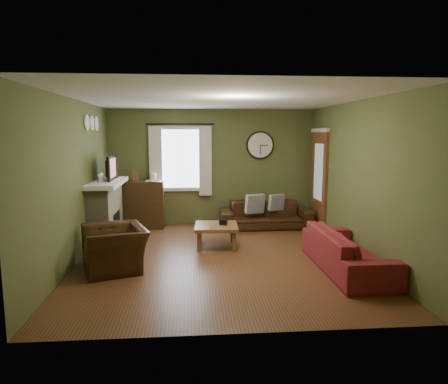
{
  "coord_description": "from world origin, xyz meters",
  "views": [
    {
      "loc": [
        -0.46,
        -6.45,
        2.05
      ],
      "look_at": [
        0.1,
        0.4,
        1.05
      ],
      "focal_mm": 32.0,
      "sensor_mm": 36.0,
      "label": 1
    }
  ],
  "objects": [
    {
      "name": "medallion_right",
      "position": [
        -2.28,
        1.5,
        2.25
      ],
      "size": [
        0.28,
        0.28,
        0.03
      ],
      "primitive_type": "cylinder",
      "color": "white",
      "rests_on": "wall_left"
    },
    {
      "name": "window_pane",
      "position": [
        -0.7,
        2.58,
        1.5
      ],
      "size": [
        1.0,
        0.02,
        1.3
      ],
      "primitive_type": null,
      "color": "silver",
      "rests_on": "wall_back"
    },
    {
      "name": "coffee_table",
      "position": [
        -0.02,
        0.64,
        0.21
      ],
      "size": [
        0.81,
        0.81,
        0.41
      ],
      "primitive_type": null,
      "rotation": [
        0.0,
        0.0,
        -0.05
      ],
      "color": "brown",
      "rests_on": "floor"
    },
    {
      "name": "door",
      "position": [
        2.27,
        1.85,
        1.05
      ],
      "size": [
        0.05,
        0.9,
        2.1
      ],
      "primitive_type": "cube",
      "color": "brown",
      "rests_on": "floor"
    },
    {
      "name": "wine_glass_a",
      "position": [
        -2.05,
        0.57,
        1.27
      ],
      "size": [
        0.07,
        0.07,
        0.19
      ],
      "primitive_type": null,
      "color": "white",
      "rests_on": "mantel"
    },
    {
      "name": "tv_screen",
      "position": [
        -1.97,
        1.3,
        1.41
      ],
      "size": [
        0.02,
        0.62,
        0.36
      ],
      "primitive_type": "cube",
      "color": "#994C3F",
      "rests_on": "mantel"
    },
    {
      "name": "curtain_right",
      "position": [
        -0.15,
        2.48,
        1.45
      ],
      "size": [
        0.28,
        0.04,
        1.55
      ],
      "primitive_type": "cube",
      "color": "silver",
      "rests_on": "wall_back"
    },
    {
      "name": "tv",
      "position": [
        -2.05,
        1.3,
        1.35
      ],
      "size": [
        0.08,
        0.6,
        0.35
      ],
      "primitive_type": "imported",
      "rotation": [
        0.0,
        0.0,
        1.57
      ],
      "color": "black",
      "rests_on": "mantel"
    },
    {
      "name": "curtain_left",
      "position": [
        -1.25,
        2.48,
        1.45
      ],
      "size": [
        0.28,
        0.04,
        1.55
      ],
      "primitive_type": "cube",
      "color": "silver",
      "rests_on": "wall_back"
    },
    {
      "name": "ceiling",
      "position": [
        0.0,
        0.0,
        2.6
      ],
      "size": [
        4.6,
        5.2,
        0.0
      ],
      "primitive_type": "cube",
      "color": "white",
      "rests_on": "ground"
    },
    {
      "name": "wall_left",
      "position": [
        -2.3,
        0.0,
        1.3
      ],
      "size": [
        0.0,
        5.2,
        2.6
      ],
      "primitive_type": "cube",
      "color": "#535C2E",
      "rests_on": "ground"
    },
    {
      "name": "sofa_brown",
      "position": [
        1.15,
        2.08,
        0.29
      ],
      "size": [
        1.99,
        0.78,
        0.58
      ],
      "primitive_type": "imported",
      "color": "black",
      "rests_on": "floor"
    },
    {
      "name": "bookshelf",
      "position": [
        -1.51,
        2.23,
        0.52
      ],
      "size": [
        0.88,
        0.37,
        1.04
      ],
      "primitive_type": null,
      "color": "#362411",
      "rests_on": "floor"
    },
    {
      "name": "wall_front",
      "position": [
        0.0,
        -2.6,
        1.3
      ],
      "size": [
        4.6,
        0.0,
        2.6
      ],
      "primitive_type": "cube",
      "color": "#535C2E",
      "rests_on": "ground"
    },
    {
      "name": "floor",
      "position": [
        0.0,
        0.0,
        0.0
      ],
      "size": [
        4.6,
        5.2,
        0.0
      ],
      "primitive_type": "cube",
      "color": "#58341C",
      "rests_on": "ground"
    },
    {
      "name": "firebox",
      "position": [
        -1.91,
        1.15,
        0.3
      ],
      "size": [
        0.04,
        0.6,
        0.55
      ],
      "primitive_type": "cube",
      "color": "black",
      "rests_on": "fireplace"
    },
    {
      "name": "tissue_box",
      "position": [
        0.11,
        0.66,
        0.4
      ],
      "size": [
        0.16,
        0.16,
        0.1
      ],
      "primitive_type": "cube",
      "rotation": [
        0.0,
        0.0,
        -0.35
      ],
      "color": "black",
      "rests_on": "coffee_table"
    },
    {
      "name": "pillow_right",
      "position": [
        0.9,
        1.99,
        0.55
      ],
      "size": [
        0.43,
        0.23,
        0.41
      ],
      "primitive_type": "cube",
      "rotation": [
        0.0,
        0.0,
        0.28
      ],
      "color": "gray",
      "rests_on": "sofa_brown"
    },
    {
      "name": "wall_right",
      "position": [
        2.3,
        0.0,
        1.3
      ],
      "size": [
        0.0,
        5.2,
        2.6
      ],
      "primitive_type": "cube",
      "color": "#535C2E",
      "rests_on": "ground"
    },
    {
      "name": "medallion_mid",
      "position": [
        -2.28,
        1.15,
        2.25
      ],
      "size": [
        0.28,
        0.28,
        0.03
      ],
      "primitive_type": "cylinder",
      "color": "white",
      "rests_on": "wall_left"
    },
    {
      "name": "pillow_left",
      "position": [
        1.41,
        2.14,
        0.55
      ],
      "size": [
        0.37,
        0.24,
        0.36
      ],
      "primitive_type": "cube",
      "rotation": [
        0.0,
        0.0,
        0.41
      ],
      "color": "gray",
      "rests_on": "sofa_brown"
    },
    {
      "name": "curtain_rod",
      "position": [
        -0.7,
        2.48,
        2.27
      ],
      "size": [
        0.03,
        0.03,
        1.5
      ],
      "primitive_type": "cylinder",
      "color": "black",
      "rests_on": "wall_back"
    },
    {
      "name": "book",
      "position": [
        -1.44,
        2.17,
        0.96
      ],
      "size": [
        0.18,
        0.24,
        0.02
      ],
      "primitive_type": "imported",
      "rotation": [
        0.0,
        0.0,
        -0.03
      ],
      "color": "brown",
      "rests_on": "bookshelf"
    },
    {
      "name": "fireplace",
      "position": [
        -2.1,
        1.15,
        0.55
      ],
      "size": [
        0.4,
        1.4,
        1.1
      ],
      "primitive_type": "cube",
      "color": "tan",
      "rests_on": "floor"
    },
    {
      "name": "mantel",
      "position": [
        -2.07,
        1.15,
        1.14
      ],
      "size": [
        0.58,
        1.6,
        0.08
      ],
      "primitive_type": "cube",
      "color": "white",
      "rests_on": "fireplace"
    },
    {
      "name": "medallion_left",
      "position": [
        -2.28,
        0.8,
        2.25
      ],
      "size": [
        0.28,
        0.28,
        0.03
      ],
      "primitive_type": "cylinder",
      "color": "white",
      "rests_on": "wall_left"
    },
    {
      "name": "wine_glass_b",
      "position": [
        -2.05,
        0.73,
        1.28
      ],
      "size": [
        0.07,
        0.07,
        0.19
      ],
      "primitive_type": null,
      "color": "white",
      "rests_on": "mantel"
    },
    {
      "name": "wall_back",
      "position": [
        0.0,
        2.6,
        1.3
      ],
      "size": [
        4.6,
        0.0,
        2.6
      ],
      "primitive_type": "cube",
      "color": "#535C2E",
      "rests_on": "ground"
    },
    {
      "name": "armchair",
      "position": [
        -1.64,
        -0.45,
        0.33
      ],
      "size": [
        1.17,
        1.25,
        0.66
      ],
      "primitive_type": "imported",
      "rotation": [
        0.0,
        0.0,
        -1.23
      ],
      "color": "black",
      "rests_on": "floor"
    },
    {
      "name": "wall_clock",
      "position": [
        1.1,
        2.55,
        1.8
      ],
      "size": [
        0.64,
        0.06,
        0.64
      ],
      "primitive_type": null,
      "color": "white",
      "rests_on": "wall_back"
    },
    {
      "name": "sofa_red",
      "position": [
        1.88,
        -0.77,
        0.3
      ],
      "size": [
        0.81,
        2.06,
        0.6
      ],
      "primitive_type": "imported",
      "rotation": [
        0.0,
        0.0,
        1.57
      ],
      "color": "maroon",
      "rests_on": "floor"
    }
  ]
}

